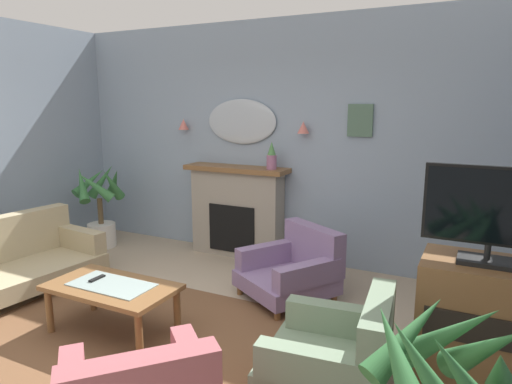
{
  "coord_description": "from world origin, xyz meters",
  "views": [
    {
      "loc": [
        2.27,
        -2.33,
        1.95
      ],
      "look_at": [
        0.31,
        1.58,
        1.08
      ],
      "focal_mm": 31.84,
      "sensor_mm": 36.0,
      "label": 1
    }
  ],
  "objects_px": {
    "wall_mirror": "(241,122)",
    "mantel_vase_left": "(272,157)",
    "wall_sconce_left": "(184,124)",
    "armchair_near_fireplace": "(294,268)",
    "fireplace": "(237,212)",
    "tv_cabinet": "(480,325)",
    "tv_remote": "(97,279)",
    "armchair_by_coffee_table": "(338,352)",
    "wall_sconce_right": "(303,127)",
    "framed_picture": "(360,120)",
    "tv_flatscreen": "(492,213)",
    "floral_couch": "(8,263)",
    "potted_plant_tall_palm": "(100,205)",
    "coffee_table": "(112,291)"
  },
  "relations": [
    {
      "from": "fireplace",
      "to": "tv_flatscreen",
      "type": "xyz_separation_m",
      "value": [
        2.84,
        -1.7,
        0.68
      ]
    },
    {
      "from": "mantel_vase_left",
      "to": "tv_cabinet",
      "type": "height_order",
      "value": "mantel_vase_left"
    },
    {
      "from": "wall_sconce_right",
      "to": "framed_picture",
      "type": "height_order",
      "value": "framed_picture"
    },
    {
      "from": "armchair_by_coffee_table",
      "to": "framed_picture",
      "type": "bearing_deg",
      "value": 101.98
    },
    {
      "from": "tv_remote",
      "to": "armchair_near_fireplace",
      "type": "relative_size",
      "value": 0.14
    },
    {
      "from": "coffee_table",
      "to": "potted_plant_tall_palm",
      "type": "distance_m",
      "value": 2.57
    },
    {
      "from": "framed_picture",
      "to": "armchair_by_coffee_table",
      "type": "height_order",
      "value": "framed_picture"
    },
    {
      "from": "fireplace",
      "to": "tv_flatscreen",
      "type": "distance_m",
      "value": 3.37
    },
    {
      "from": "fireplace",
      "to": "armchair_near_fireplace",
      "type": "xyz_separation_m",
      "value": [
        1.15,
        -0.88,
        -0.27
      ]
    },
    {
      "from": "floral_couch",
      "to": "fireplace",
      "type": "bearing_deg",
      "value": 53.98
    },
    {
      "from": "mantel_vase_left",
      "to": "tv_cabinet",
      "type": "bearing_deg",
      "value": -35.23
    },
    {
      "from": "potted_plant_tall_palm",
      "to": "coffee_table",
      "type": "bearing_deg",
      "value": -42.99
    },
    {
      "from": "wall_mirror",
      "to": "mantel_vase_left",
      "type": "bearing_deg",
      "value": -18.78
    },
    {
      "from": "armchair_by_coffee_table",
      "to": "fireplace",
      "type": "bearing_deg",
      "value": 132.18
    },
    {
      "from": "tv_flatscreen",
      "to": "coffee_table",
      "type": "bearing_deg",
      "value": -168.37
    },
    {
      "from": "floral_couch",
      "to": "armchair_by_coffee_table",
      "type": "distance_m",
      "value": 3.54
    },
    {
      "from": "mantel_vase_left",
      "to": "framed_picture",
      "type": "xyz_separation_m",
      "value": [
        1.0,
        0.18,
        0.44
      ]
    },
    {
      "from": "wall_sconce_right",
      "to": "tv_cabinet",
      "type": "height_order",
      "value": "wall_sconce_right"
    },
    {
      "from": "wall_sconce_left",
      "to": "tv_cabinet",
      "type": "relative_size",
      "value": 0.16
    },
    {
      "from": "framed_picture",
      "to": "armchair_near_fireplace",
      "type": "xyz_separation_m",
      "value": [
        -0.35,
        -1.04,
        -1.44
      ]
    },
    {
      "from": "wall_sconce_left",
      "to": "coffee_table",
      "type": "bearing_deg",
      "value": -69.06
    },
    {
      "from": "tv_remote",
      "to": "armchair_by_coffee_table",
      "type": "xyz_separation_m",
      "value": [
        2.14,
        0.04,
        -0.15
      ]
    },
    {
      "from": "tv_cabinet",
      "to": "fireplace",
      "type": "bearing_deg",
      "value": 149.39
    },
    {
      "from": "tv_cabinet",
      "to": "potted_plant_tall_palm",
      "type": "distance_m",
      "value": 4.8
    },
    {
      "from": "wall_mirror",
      "to": "floral_couch",
      "type": "height_order",
      "value": "wall_mirror"
    },
    {
      "from": "tv_remote",
      "to": "armchair_by_coffee_table",
      "type": "relative_size",
      "value": 0.18
    },
    {
      "from": "tv_flatscreen",
      "to": "potted_plant_tall_palm",
      "type": "bearing_deg",
      "value": 165.81
    },
    {
      "from": "armchair_near_fireplace",
      "to": "potted_plant_tall_palm",
      "type": "distance_m",
      "value": 3.01
    },
    {
      "from": "tv_remote",
      "to": "armchair_by_coffee_table",
      "type": "distance_m",
      "value": 2.14
    },
    {
      "from": "floral_couch",
      "to": "tv_cabinet",
      "type": "relative_size",
      "value": 1.99
    },
    {
      "from": "armchair_near_fireplace",
      "to": "tv_cabinet",
      "type": "distance_m",
      "value": 1.87
    },
    {
      "from": "tv_cabinet",
      "to": "tv_flatscreen",
      "type": "height_order",
      "value": "tv_flatscreen"
    },
    {
      "from": "mantel_vase_left",
      "to": "potted_plant_tall_palm",
      "type": "distance_m",
      "value": 2.49
    },
    {
      "from": "armchair_by_coffee_table",
      "to": "wall_mirror",
      "type": "bearing_deg",
      "value": 130.41
    },
    {
      "from": "armchair_near_fireplace",
      "to": "potted_plant_tall_palm",
      "type": "bearing_deg",
      "value": 173.01
    },
    {
      "from": "tv_remote",
      "to": "tv_flatscreen",
      "type": "height_order",
      "value": "tv_flatscreen"
    },
    {
      "from": "wall_sconce_left",
      "to": "armchair_near_fireplace",
      "type": "distance_m",
      "value": 2.6
    },
    {
      "from": "wall_sconce_left",
      "to": "tv_cabinet",
      "type": "height_order",
      "value": "wall_sconce_left"
    },
    {
      "from": "mantel_vase_left",
      "to": "wall_sconce_left",
      "type": "xyz_separation_m",
      "value": [
        -1.35,
        0.12,
        0.35
      ]
    },
    {
      "from": "tv_cabinet",
      "to": "coffee_table",
      "type": "bearing_deg",
      "value": -167.96
    },
    {
      "from": "framed_picture",
      "to": "tv_cabinet",
      "type": "bearing_deg",
      "value": -53.87
    },
    {
      "from": "tv_remote",
      "to": "armchair_by_coffee_table",
      "type": "bearing_deg",
      "value": 1.0
    },
    {
      "from": "tv_flatscreen",
      "to": "fireplace",
      "type": "bearing_deg",
      "value": 149.08
    },
    {
      "from": "tv_cabinet",
      "to": "tv_flatscreen",
      "type": "xyz_separation_m",
      "value": [
        0.0,
        -0.02,
        0.8
      ]
    },
    {
      "from": "wall_sconce_left",
      "to": "armchair_near_fireplace",
      "type": "bearing_deg",
      "value": -26.02
    },
    {
      "from": "wall_mirror",
      "to": "armchair_by_coffee_table",
      "type": "xyz_separation_m",
      "value": [
        2.0,
        -2.35,
        -1.4
      ]
    },
    {
      "from": "fireplace",
      "to": "wall_mirror",
      "type": "bearing_deg",
      "value": 90.0
    },
    {
      "from": "armchair_near_fireplace",
      "to": "armchair_by_coffee_table",
      "type": "bearing_deg",
      "value": -57.25
    },
    {
      "from": "framed_picture",
      "to": "tv_remote",
      "type": "height_order",
      "value": "framed_picture"
    },
    {
      "from": "tv_remote",
      "to": "potted_plant_tall_palm",
      "type": "relative_size",
      "value": 0.14
    }
  ]
}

